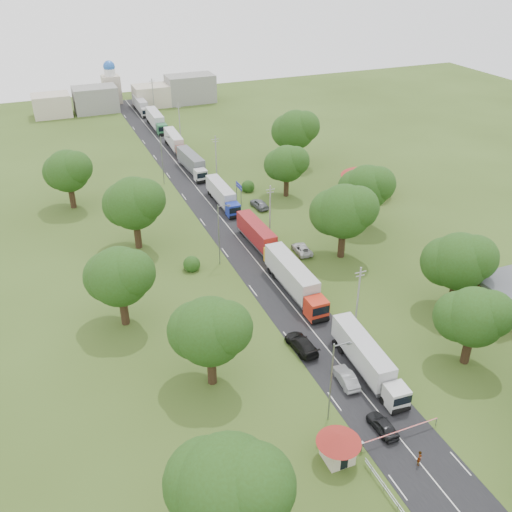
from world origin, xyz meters
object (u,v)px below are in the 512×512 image
boom_barrier (389,435)px  guard_booth (339,443)px  car_lane_mid (346,378)px  info_sign (239,189)px  pedestrian_near (420,458)px  car_lane_front (383,425)px  truck_0 (367,358)px

boom_barrier → guard_booth: bearing=-180.0°
car_lane_mid → info_sign: bearing=-92.2°
info_sign → pedestrian_near: (-5.41, -63.50, -2.16)m
boom_barrier → pedestrian_near: size_ratio=5.48×
info_sign → guard_booth: bearing=-101.7°
boom_barrier → car_lane_front: (0.27, 1.50, -0.18)m
truck_0 → car_lane_front: (-3.14, -8.40, -1.35)m
boom_barrier → pedestrian_near: 3.68m
info_sign → truck_0: 50.20m
car_lane_front → truck_0: bearing=-112.2°
guard_booth → car_lane_mid: size_ratio=0.96×
info_sign → pedestrian_near: 63.77m
truck_0 → pedestrian_near: 13.65m
boom_barrier → info_sign: (6.56, 60.00, 2.11)m
truck_0 → car_lane_mid: bearing=-166.6°
info_sign → pedestrian_near: info_sign is taller
car_lane_front → pedestrian_near: size_ratio=2.49×
guard_booth → truck_0: 13.56m
truck_0 → guard_booth: bearing=-133.1°
info_sign → truck_0: info_sign is taller
boom_barrier → pedestrian_near: bearing=-71.9°
truck_0 → pedestrian_near: truck_0 is taller
truck_0 → car_lane_mid: size_ratio=3.09×
boom_barrier → info_sign: size_ratio=2.25×
truck_0 → car_lane_mid: truck_0 is taller
boom_barrier → truck_0: bearing=71.0°
info_sign → car_lane_front: 58.88m
guard_booth → info_sign: (12.40, 60.00, 0.84)m
guard_booth → pedestrian_near: guard_booth is taller
boom_barrier → truck_0: size_ratio=0.65×
truck_0 → car_lane_mid: 3.40m
boom_barrier → info_sign: 60.39m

